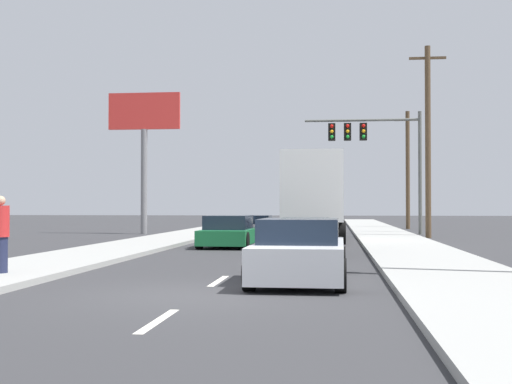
{
  "coord_description": "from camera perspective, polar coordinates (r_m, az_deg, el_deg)",
  "views": [
    {
      "loc": [
        2.44,
        -12.0,
        1.61
      ],
      "look_at": [
        -0.8,
        16.26,
        2.17
      ],
      "focal_mm": 47.51,
      "sensor_mm": 36.0,
      "label": 1
    }
  ],
  "objects": [
    {
      "name": "sidewalk_right",
      "position": [
        32.14,
        11.28,
        -3.86
      ],
      "size": [
        3.06,
        80.0,
        0.14
      ],
      "primitive_type": "cube",
      "color": "#9E9E99",
      "rests_on": "ground_plane"
    },
    {
      "name": "pedestrian_near_corner",
      "position": [
        15.81,
        -20.73,
        -3.36
      ],
      "size": [
        0.38,
        0.38,
        1.68
      ],
      "color": "#1E233F",
      "rests_on": "sidewalk_left"
    },
    {
      "name": "utility_pole_far",
      "position": [
        47.42,
        12.66,
        1.98
      ],
      "size": [
        1.8,
        0.28,
        8.06
      ],
      "color": "brown",
      "rests_on": "ground_plane"
    },
    {
      "name": "car_silver",
      "position": [
        14.41,
        3.74,
        -5.13
      ],
      "size": [
        1.97,
        4.7,
        1.33
      ],
      "color": "#B7BABF",
      "rests_on": "ground_plane"
    },
    {
      "name": "ground_plane",
      "position": [
        37.11,
        2.78,
        -3.62
      ],
      "size": [
        140.0,
        140.0,
        0.0
      ],
      "primitive_type": "plane",
      "color": "#333335"
    },
    {
      "name": "car_black",
      "position": [
        22.41,
        4.21,
        -3.84
      ],
      "size": [
        1.87,
        4.35,
        1.21
      ],
      "color": "black",
      "rests_on": "ground_plane"
    },
    {
      "name": "box_truck",
      "position": [
        30.02,
        4.91,
        -0.11
      ],
      "size": [
        2.72,
        7.64,
        3.82
      ],
      "color": "white",
      "rests_on": "ground_plane"
    },
    {
      "name": "sidewalk_left",
      "position": [
        32.91,
        -6.69,
        -3.81
      ],
      "size": [
        3.06,
        80.0,
        0.14
      ],
      "primitive_type": "cube",
      "color": "#9E9E99",
      "rests_on": "ground_plane"
    },
    {
      "name": "traffic_signal_mast",
      "position": [
        38.46,
        9.32,
        4.3
      ],
      "size": [
        6.48,
        0.69,
        6.84
      ],
      "color": "#595B56",
      "rests_on": "ground_plane"
    },
    {
      "name": "car_white",
      "position": [
        33.37,
        -0.15,
        -2.99
      ],
      "size": [
        1.95,
        4.15,
        1.12
      ],
      "color": "white",
      "rests_on": "ground_plane"
    },
    {
      "name": "roadside_billboard",
      "position": [
        38.71,
        -9.4,
        4.92
      ],
      "size": [
        4.09,
        0.36,
        7.95
      ],
      "color": "slate",
      "rests_on": "ground_plane"
    },
    {
      "name": "utility_pole_mid",
      "position": [
        34.65,
        14.28,
        4.35
      ],
      "size": [
        1.8,
        0.28,
        9.53
      ],
      "color": "brown",
      "rests_on": "ground_plane"
    },
    {
      "name": "car_green",
      "position": [
        26.33,
        -2.24,
        -3.41
      ],
      "size": [
        1.98,
        4.5,
        1.23
      ],
      "color": "#196B38",
      "rests_on": "ground_plane"
    },
    {
      "name": "lane_markings",
      "position": [
        31.89,
        2.15,
        -4.02
      ],
      "size": [
        0.14,
        57.0,
        0.01
      ],
      "color": "silver",
      "rests_on": "ground_plane"
    }
  ]
}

